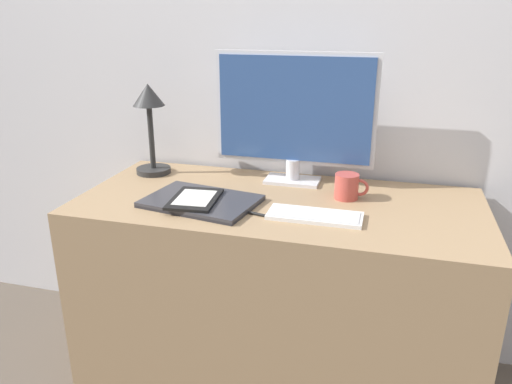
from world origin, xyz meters
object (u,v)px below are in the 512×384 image
object	(u,v)px
keyboard	(315,216)
desk_lamp	(150,115)
monitor	(294,115)
coffee_mug	(347,186)
laptop	(201,201)
ereader	(195,199)
pen	(250,213)

from	to	relation	value
keyboard	desk_lamp	distance (m)	0.74
monitor	coffee_mug	xyz separation A→B (m)	(0.20, -0.12, -0.20)
desk_lamp	coffee_mug	distance (m)	0.75
keyboard	laptop	world-z (taller)	laptop
desk_lamp	laptop	bearing A→B (deg)	-41.27
monitor	ereader	xyz separation A→B (m)	(-0.25, -0.31, -0.22)
ereader	pen	distance (m)	0.19
keyboard	desk_lamp	size ratio (longest dim) A/B	0.84
ereader	coffee_mug	bearing A→B (deg)	22.93
monitor	ereader	world-z (taller)	monitor
ereader	pen	world-z (taller)	ereader
monitor	desk_lamp	world-z (taller)	monitor
keyboard	laptop	distance (m)	0.36
desk_lamp	coffee_mug	world-z (taller)	desk_lamp
monitor	coffee_mug	size ratio (longest dim) A/B	5.07
coffee_mug	laptop	bearing A→B (deg)	-158.71
monitor	pen	size ratio (longest dim) A/B	4.13
desk_lamp	pen	size ratio (longest dim) A/B	2.48
laptop	ereader	xyz separation A→B (m)	(-0.01, -0.02, 0.01)
laptop	ereader	bearing A→B (deg)	-122.48
monitor	laptop	xyz separation A→B (m)	(-0.24, -0.29, -0.23)
keyboard	desk_lamp	world-z (taller)	desk_lamp
laptop	ereader	size ratio (longest dim) A/B	1.79
desk_lamp	monitor	bearing A→B (deg)	3.82
monitor	pen	world-z (taller)	monitor
coffee_mug	pen	bearing A→B (deg)	-141.53
ereader	pen	xyz separation A→B (m)	(0.18, -0.02, -0.02)
monitor	laptop	bearing A→B (deg)	-129.07
keyboard	pen	size ratio (longest dim) A/B	2.07
monitor	pen	bearing A→B (deg)	-100.79
laptop	coffee_mug	world-z (taller)	coffee_mug
laptop	desk_lamp	size ratio (longest dim) A/B	1.13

